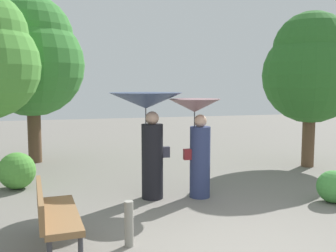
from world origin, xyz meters
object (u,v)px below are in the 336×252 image
path_marker_post (129,224)px  tree_near_left (32,56)px  tree_near_right (311,67)px  park_bench (53,212)px  person_left (148,119)px  person_right (197,132)px

path_marker_post → tree_near_left: bearing=103.9°
tree_near_left → tree_near_right: tree_near_left is taller
tree_near_right → park_bench: bearing=-150.3°
tree_near_left → tree_near_right: (6.88, -2.48, -0.33)m
person_left → tree_near_right: 5.03m
person_right → tree_near_left: (-3.16, 4.31, 1.64)m
tree_near_left → park_bench: bearing=-84.5°
park_bench → person_left: bearing=-45.3°
person_right → path_marker_post: size_ratio=3.05×
person_left → park_bench: bearing=138.2°
person_right → tree_near_left: size_ratio=0.42×
person_left → path_marker_post: person_left is taller
person_right → path_marker_post: person_right is taller
park_bench → tree_near_right: tree_near_right is taller
tree_near_right → person_right: bearing=-153.7°
tree_near_right → path_marker_post: size_ratio=6.49×
person_left → path_marker_post: bearing=159.9°
tree_near_right → person_left: bearing=-160.1°
person_left → tree_near_left: bearing=27.8°
person_left → tree_near_right: (4.62, 1.67, 1.07)m
person_right → tree_near_right: bearing=-64.5°
tree_near_left → path_marker_post: tree_near_left is taller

